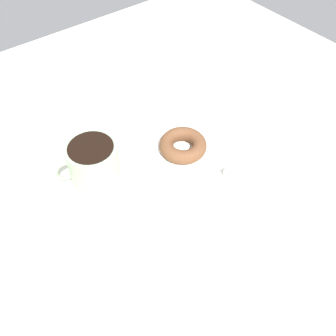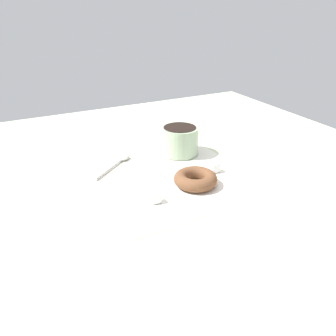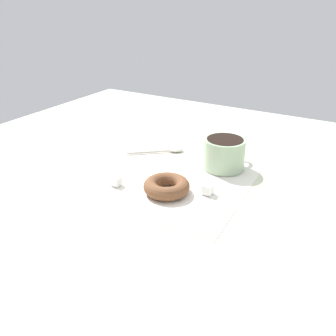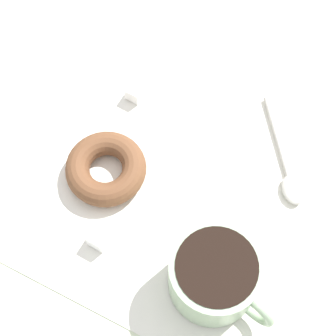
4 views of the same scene
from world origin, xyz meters
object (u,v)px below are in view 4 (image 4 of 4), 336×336
(spoon, at_px, (288,173))
(sugar_cube_extra, at_px, (135,93))
(coffee_cup, at_px, (216,276))
(sugar_cube, at_px, (101,240))
(donut, at_px, (106,169))

(spoon, bearing_deg, sugar_cube_extra, 179.15)
(coffee_cup, xyz_separation_m, sugar_cube, (-0.13, -0.02, -0.03))
(coffee_cup, xyz_separation_m, sugar_cube_extra, (-0.19, 0.16, -0.03))
(coffee_cup, xyz_separation_m, spoon, (0.01, 0.15, -0.03))
(coffee_cup, relative_size, donut, 1.30)
(sugar_cube, bearing_deg, spoon, 50.96)
(donut, distance_m, sugar_cube, 0.08)
(sugar_cube, distance_m, sugar_cube_extra, 0.19)
(coffee_cup, bearing_deg, sugar_cube_extra, 140.58)
(sugar_cube_extra, bearing_deg, donut, -76.24)
(spoon, bearing_deg, coffee_cup, -95.47)
(coffee_cup, distance_m, sugar_cube_extra, 0.25)
(spoon, bearing_deg, donut, -150.57)
(donut, bearing_deg, sugar_cube, -61.56)
(coffee_cup, relative_size, sugar_cube, 6.09)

